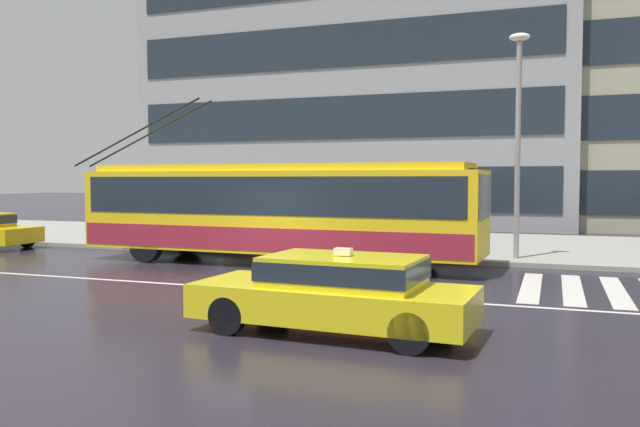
{
  "coord_description": "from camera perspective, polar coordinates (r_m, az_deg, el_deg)",
  "views": [
    {
      "loc": [
        7.18,
        -14.36,
        2.5
      ],
      "look_at": [
        0.79,
        3.25,
        1.5
      ],
      "focal_mm": 36.27,
      "sensor_mm": 36.0,
      "label": 1
    }
  ],
  "objects": [
    {
      "name": "ground_plane",
      "position": [
        16.25,
        -6.58,
        -5.82
      ],
      "size": [
        160.0,
        160.0,
        0.0
      ],
      "primitive_type": "plane",
      "color": "#26212C"
    },
    {
      "name": "sidewalk_slab",
      "position": [
        25.14,
        3.26,
        -2.49
      ],
      "size": [
        80.0,
        10.0,
        0.14
      ],
      "primitive_type": "cube",
      "color": "gray",
      "rests_on": "ground_plane"
    },
    {
      "name": "crosswalk_stripe_edge_near",
      "position": [
        15.87,
        18.12,
        -6.15
      ],
      "size": [
        0.44,
        4.4,
        0.01
      ],
      "primitive_type": "cube",
      "color": "beige",
      "rests_on": "ground_plane"
    },
    {
      "name": "crosswalk_stripe_inner_a",
      "position": [
        15.87,
        21.39,
        -6.21
      ],
      "size": [
        0.44,
        4.4,
        0.01
      ],
      "primitive_type": "cube",
      "color": "beige",
      "rests_on": "ground_plane"
    },
    {
      "name": "crosswalk_stripe_center",
      "position": [
        15.92,
        24.65,
        -6.25
      ],
      "size": [
        0.44,
        4.4,
        0.01
      ],
      "primitive_type": "cube",
      "color": "beige",
      "rests_on": "ground_plane"
    },
    {
      "name": "lane_centre_line",
      "position": [
        15.2,
        -8.61,
        -6.44
      ],
      "size": [
        72.0,
        0.14,
        0.01
      ],
      "primitive_type": "cube",
      "color": "silver",
      "rests_on": "ground_plane"
    },
    {
      "name": "trolleybus",
      "position": [
        19.0,
        -3.81,
        0.38
      ],
      "size": [
        13.21,
        2.92,
        4.95
      ],
      "color": "yellow",
      "rests_on": "ground_plane"
    },
    {
      "name": "taxi_oncoming_near",
      "position": [
        10.54,
        1.49,
        -6.76
      ],
      "size": [
        4.64,
        2.03,
        1.39
      ],
      "color": "yellow",
      "rests_on": "ground_plane"
    },
    {
      "name": "bus_shelter",
      "position": [
        23.71,
        -5.9,
        2.13
      ],
      "size": [
        3.87,
        1.78,
        2.63
      ],
      "color": "gray",
      "rests_on": "sidewalk_slab"
    },
    {
      "name": "pedestrian_at_shelter",
      "position": [
        20.22,
        6.16,
        -0.95
      ],
      "size": [
        0.5,
        0.5,
        1.62
      ],
      "color": "navy",
      "rests_on": "sidewalk_slab"
    },
    {
      "name": "pedestrian_approaching_curb",
      "position": [
        20.9,
        -0.48,
        0.93
      ],
      "size": [
        1.47,
        1.47,
        1.96
      ],
      "color": "#45554D",
      "rests_on": "sidewalk_slab"
    },
    {
      "name": "pedestrian_walking_past",
      "position": [
        23.11,
        -4.3,
        -0.43
      ],
      "size": [
        0.47,
        0.47,
        1.62
      ],
      "color": "brown",
      "rests_on": "sidewalk_slab"
    },
    {
      "name": "street_lamp",
      "position": [
        20.12,
        17.08,
        7.4
      ],
      "size": [
        0.6,
        0.32,
        6.65
      ],
      "color": "gray",
      "rests_on": "sidewalk_slab"
    }
  ]
}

